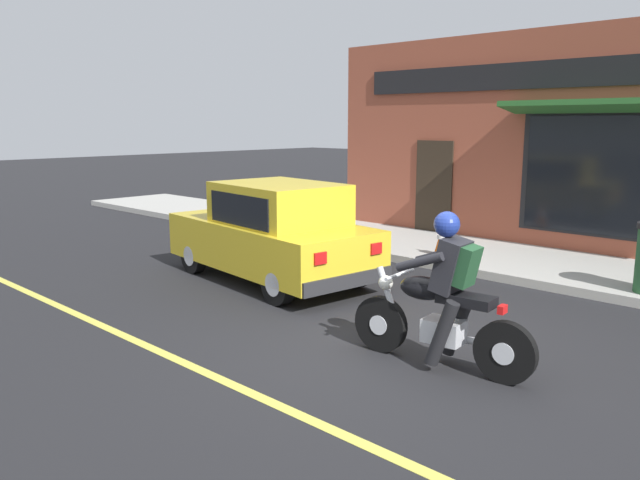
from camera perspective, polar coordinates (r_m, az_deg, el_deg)
ground_plane at (r=7.09m, az=6.05°, el=-9.83°), size 80.00×80.00×0.00m
sidewalk_curb at (r=12.58m, az=8.72°, el=-0.47°), size 2.60×22.00×0.14m
lane_stripe at (r=8.22m, az=-19.19°, el=-7.45°), size 0.12×19.80×0.01m
storefront_building at (r=12.48m, az=23.24°, el=8.14°), size 1.25×11.07×4.20m
motorcycle_with_rider at (r=6.47m, az=11.11°, el=-5.69°), size 0.61×2.02×1.62m
car_hatchback at (r=9.81m, az=-4.36°, el=0.60°), size 2.08×3.95×1.57m
traffic_cone at (r=11.30m, az=11.14°, el=0.06°), size 0.36×0.36×0.60m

